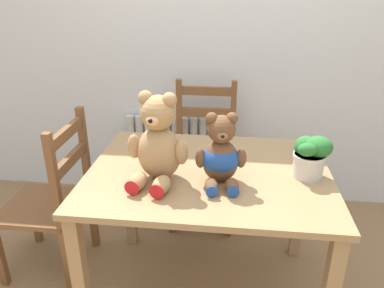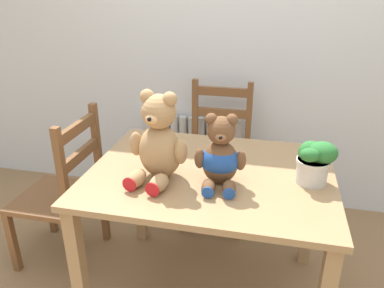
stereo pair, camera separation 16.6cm
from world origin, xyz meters
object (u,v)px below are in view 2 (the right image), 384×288
(wooden_chair_side, at_px, (64,193))
(teddy_bear_left, at_px, (158,142))
(wooden_chair_behind, at_px, (217,156))
(teddy_bear_right, at_px, (220,157))
(potted_plant, at_px, (314,161))

(wooden_chair_side, relative_size, teddy_bear_left, 2.34)
(wooden_chair_behind, xyz_separation_m, wooden_chair_side, (-0.82, -0.66, -0.02))
(teddy_bear_right, bearing_deg, wooden_chair_behind, -87.39)
(teddy_bear_right, height_order, potted_plant, teddy_bear_right)
(teddy_bear_right, xyz_separation_m, potted_plant, (0.41, 0.10, -0.02))
(wooden_chair_side, bearing_deg, wooden_chair_behind, -51.08)
(teddy_bear_left, xyz_separation_m, teddy_bear_right, (0.28, 0.01, -0.05))
(wooden_chair_behind, xyz_separation_m, teddy_bear_right, (0.15, -0.89, 0.43))
(teddy_bear_left, bearing_deg, wooden_chair_side, -9.23)
(teddy_bear_left, relative_size, potted_plant, 2.05)
(wooden_chair_behind, relative_size, potted_plant, 4.94)
(teddy_bear_left, xyz_separation_m, potted_plant, (0.69, 0.11, -0.07))
(potted_plant, bearing_deg, teddy_bear_right, -165.93)
(wooden_chair_side, height_order, teddy_bear_left, teddy_bear_left)
(wooden_chair_behind, height_order, teddy_bear_left, teddy_bear_left)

